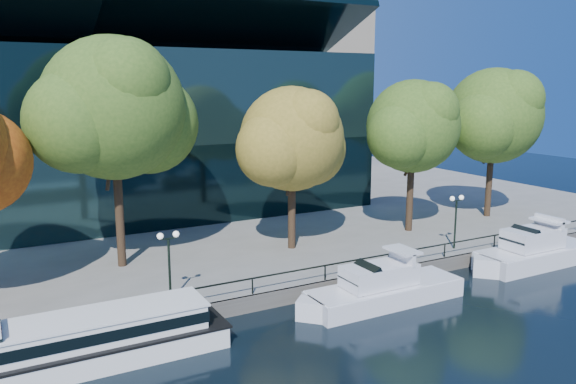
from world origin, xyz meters
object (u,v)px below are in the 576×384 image
tree_5 (495,118)px  lamp_2 (456,210)px  lamp_1 (169,250)px  cruiser_far (532,251)px  cruiser_near (380,288)px  tree_2 (117,111)px  tree_4 (415,128)px  tree_3 (294,141)px  tour_boat (73,342)px

tree_5 → lamp_2: size_ratio=3.37×
lamp_1 → cruiser_far: bearing=-7.8°
cruiser_near → tree_2: size_ratio=0.74×
tree_4 → lamp_2: (-0.68, -5.71, -5.56)m
cruiser_far → lamp_1: (-25.82, 3.55, 2.84)m
lamp_1 → tree_4: bearing=14.3°
cruiser_near → tree_3: 12.81m
cruiser_near → tour_boat: bearing=177.7°
tree_2 → tree_3: 12.44m
tree_4 → tree_5: (9.96, 0.63, 0.54)m
tree_4 → lamp_2: bearing=-96.8°
cruiser_near → tree_5: bearing=26.7°
tour_boat → tree_5: 40.25m
tour_boat → cruiser_near: (17.31, -0.69, -0.22)m
lamp_1 → lamp_2: 21.69m
tour_boat → tree_5: bearing=14.4°
cruiser_near → lamp_2: 11.29m
cruiser_far → tree_5: 14.84m
tour_boat → tree_3: size_ratio=1.27×
cruiser_near → tree_3: (-0.34, 10.00, 8.01)m
cruiser_near → lamp_1: 12.66m
cruiser_near → cruiser_far: (14.22, 0.54, 0.13)m
tree_3 → tree_5: bearing=1.2°
tree_3 → cruiser_near: bearing=-88.0°
tree_5 → lamp_1: size_ratio=3.37×
cruiser_far → cruiser_near: bearing=-177.8°
lamp_1 → cruiser_near: bearing=-19.4°
tour_boat → tree_3: 20.85m
tour_boat → lamp_1: bearing=30.8°
cruiser_far → lamp_1: bearing=172.2°
cruiser_far → tree_2: bearing=157.2°
cruiser_near → tree_5: (20.73, 10.43, 9.08)m
cruiser_far → tour_boat: bearing=179.7°
tree_5 → lamp_2: 13.81m
cruiser_near → tree_5: tree_5 is taller
cruiser_near → tree_5: size_ratio=0.82×
tree_4 → cruiser_near: bearing=-137.7°
tree_3 → tree_4: bearing=-1.0°
tour_boat → tree_2: 15.76m
tree_3 → lamp_1: size_ratio=2.97×
tour_boat → lamp_1: size_ratio=3.78×
tree_2 → tree_3: tree_2 is taller
lamp_1 → lamp_2: bearing=0.0°
tree_4 → tree_5: size_ratio=0.92×
tree_2 → tree_4: size_ratio=1.21×
tree_2 → cruiser_near: bearing=-43.3°
cruiser_near → lamp_1: lamp_1 is taller
tour_boat → cruiser_far: bearing=-0.3°
cruiser_near → cruiser_far: cruiser_far is taller
tour_boat → tree_3: (16.96, 9.30, 7.78)m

